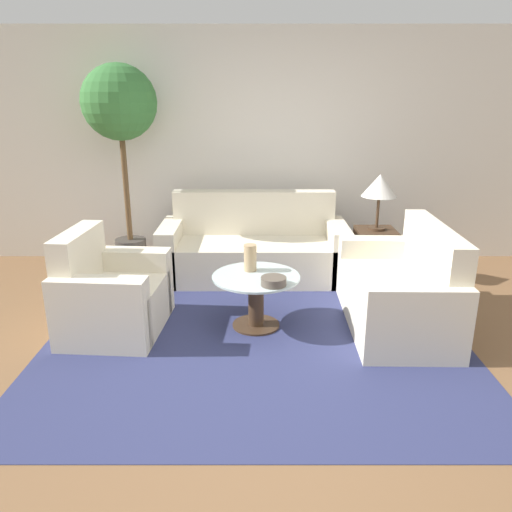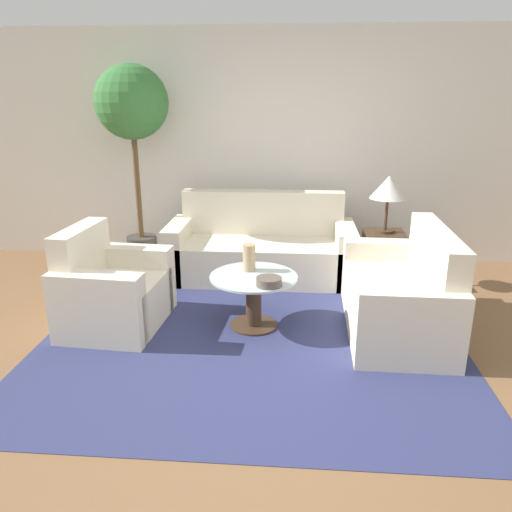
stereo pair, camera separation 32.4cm
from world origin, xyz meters
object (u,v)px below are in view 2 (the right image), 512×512
object	(u,v)px
potted_plant	(132,115)
sofa_main	(261,250)
bowl	(269,282)
vase	(249,258)
armchair	(110,293)
table_lamp	(388,189)
coffee_table	(254,294)
loveseat	(404,298)

from	to	relation	value
potted_plant	sofa_main	bearing A→B (deg)	-8.47
bowl	vase	bearing A→B (deg)	118.83
armchair	vase	xyz separation A→B (m)	(1.17, 0.17, 0.29)
table_lamp	bowl	distance (m)	1.79
sofa_main	table_lamp	bearing A→B (deg)	-7.39
armchair	table_lamp	xyz separation A→B (m)	(2.47, 1.14, 0.72)
table_lamp	potted_plant	bearing A→B (deg)	172.05
coffee_table	sofa_main	bearing A→B (deg)	91.00
coffee_table	table_lamp	xyz separation A→B (m)	(1.24, 1.10, 0.71)
loveseat	table_lamp	distance (m)	1.27
coffee_table	potted_plant	world-z (taller)	potted_plant
loveseat	table_lamp	bearing A→B (deg)	-178.53
armchair	coffee_table	world-z (taller)	armchair
armchair	loveseat	xyz separation A→B (m)	(2.48, 0.09, 0.00)
armchair	potted_plant	size ratio (longest dim) A/B	0.45
potted_plant	vase	distance (m)	2.20
bowl	coffee_table	bearing A→B (deg)	122.95
armchair	loveseat	size ratio (longest dim) A/B	0.67
loveseat	potted_plant	distance (m)	3.32
bowl	table_lamp	bearing A→B (deg)	49.93
potted_plant	bowl	xyz separation A→B (m)	(1.54, -1.68, -1.18)
sofa_main	loveseat	size ratio (longest dim) A/B	1.34
armchair	bowl	size ratio (longest dim) A/B	4.85
potted_plant	armchair	bearing A→B (deg)	-83.21
coffee_table	vase	distance (m)	0.31
sofa_main	armchair	bearing A→B (deg)	-132.55
table_lamp	bowl	xyz separation A→B (m)	(-1.10, -1.31, -0.51)
table_lamp	bowl	world-z (taller)	table_lamp
bowl	potted_plant	bearing A→B (deg)	132.49
loveseat	vase	world-z (taller)	loveseat
table_lamp	vase	xyz separation A→B (m)	(-1.29, -0.97, -0.43)
sofa_main	vase	bearing A→B (deg)	-91.36
armchair	table_lamp	distance (m)	2.81
armchair	coffee_table	size ratio (longest dim) A/B	1.34
coffee_table	bowl	size ratio (longest dim) A/B	3.63
armchair	table_lamp	bearing A→B (deg)	-60.96
sofa_main	loveseat	distance (m)	1.76
armchair	sofa_main	bearing A→B (deg)	-38.40
coffee_table	vase	size ratio (longest dim) A/B	3.20
armchair	potted_plant	world-z (taller)	potted_plant
table_lamp	bowl	bearing A→B (deg)	-130.07
loveseat	coffee_table	world-z (taller)	loveseat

